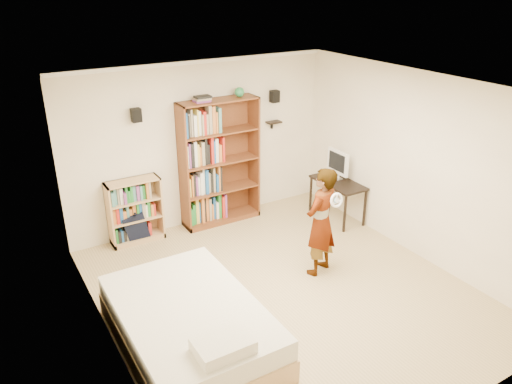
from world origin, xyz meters
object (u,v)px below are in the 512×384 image
Objects in this scene: tall_bookshelf at (220,163)px; computer_desk at (337,200)px; daybed at (189,320)px; person at (321,222)px; low_bookshelf at (135,211)px.

computer_desk is at bearing -28.47° from tall_bookshelf.
computer_desk is (1.74, -0.95, -0.71)m from tall_bookshelf.
person is (2.19, 0.49, 0.45)m from daybed.
low_bookshelf reaches higher than daybed.
daybed is at bearing -123.54° from tall_bookshelf.
person is at bearing -78.14° from tall_bookshelf.
person reaches higher than computer_desk.
tall_bookshelf is 1.34× the size of person.
computer_desk is 0.64× the size of person.
tall_bookshelf reaches higher than person.
low_bookshelf is at bearing 178.50° from tall_bookshelf.
low_bookshelf is 1.03× the size of computer_desk.
daybed is at bearing -95.83° from low_bookshelf.
low_bookshelf reaches higher than computer_desk.
low_bookshelf is 2.68m from daybed.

